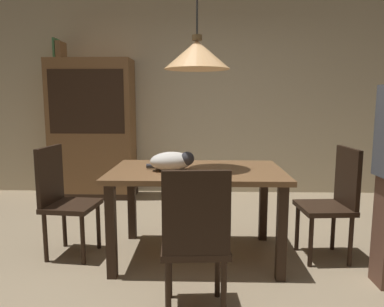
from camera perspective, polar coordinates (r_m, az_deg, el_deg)
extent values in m
plane|color=#998466|center=(2.79, -1.02, -19.47)|extent=(10.00, 10.00, 0.00)
cube|color=beige|center=(5.12, 0.31, 9.99)|extent=(6.40, 0.10, 2.90)
cube|color=brown|center=(2.94, 0.76, -2.89)|extent=(1.40, 0.90, 0.04)
cube|color=black|center=(2.74, -12.74, -12.05)|extent=(0.07, 0.07, 0.71)
cube|color=black|center=(2.73, 14.07, -12.24)|extent=(0.07, 0.07, 0.71)
cube|color=black|center=(3.47, -9.55, -7.62)|extent=(0.07, 0.07, 0.71)
cube|color=black|center=(3.45, 11.28, -7.74)|extent=(0.07, 0.07, 0.71)
cube|color=black|center=(3.20, -18.59, -7.91)|extent=(0.44, 0.44, 0.04)
cube|color=black|center=(3.22, -21.68, -3.20)|extent=(0.08, 0.38, 0.48)
cylinder|color=black|center=(3.07, -16.99, -12.98)|extent=(0.04, 0.04, 0.41)
cylinder|color=black|center=(3.34, -14.67, -11.10)|extent=(0.04, 0.04, 0.41)
cylinder|color=black|center=(3.21, -22.31, -12.28)|extent=(0.04, 0.04, 0.41)
cylinder|color=black|center=(3.47, -19.65, -10.57)|extent=(0.04, 0.04, 0.41)
cube|color=black|center=(2.26, 0.44, -14.38)|extent=(0.43, 0.43, 0.04)
cube|color=black|center=(2.00, 0.69, -9.48)|extent=(0.38, 0.06, 0.48)
cylinder|color=black|center=(2.51, 4.08, -17.63)|extent=(0.04, 0.04, 0.41)
cylinder|color=black|center=(2.49, -3.62, -17.77)|extent=(0.04, 0.04, 0.41)
cylinder|color=black|center=(2.22, 5.06, -21.22)|extent=(0.04, 0.04, 0.41)
cylinder|color=black|center=(2.21, -3.81, -21.42)|extent=(0.04, 0.04, 0.41)
cube|color=black|center=(3.17, 20.27, -8.13)|extent=(0.43, 0.43, 0.04)
cube|color=black|center=(3.19, 23.50, -3.43)|extent=(0.06, 0.38, 0.48)
cylinder|color=black|center=(3.33, 16.41, -11.25)|extent=(0.04, 0.04, 0.41)
cylinder|color=black|center=(3.05, 18.38, -13.20)|extent=(0.04, 0.04, 0.41)
cylinder|color=black|center=(3.44, 21.55, -10.84)|extent=(0.04, 0.04, 0.41)
cylinder|color=black|center=(3.17, 23.93, -12.64)|extent=(0.04, 0.04, 0.41)
ellipsoid|color=silver|center=(2.87, -3.33, -1.23)|extent=(0.39, 0.30, 0.15)
sphere|color=#333338|center=(2.84, -0.80, -0.81)|extent=(0.11, 0.11, 0.11)
cylinder|color=#333338|center=(2.95, -5.53, -1.98)|extent=(0.18, 0.04, 0.04)
cone|color=#E0A86B|center=(2.90, 0.80, 15.43)|extent=(0.52, 0.52, 0.22)
cylinder|color=#513D23|center=(2.92, 0.80, 17.96)|extent=(0.08, 0.08, 0.04)
cube|color=brown|center=(5.02, -15.54, 3.72)|extent=(1.10, 0.44, 1.85)
cube|color=black|center=(4.79, -16.50, 7.91)|extent=(0.97, 0.01, 0.81)
cube|color=black|center=(5.16, -15.16, -6.11)|extent=(1.12, 0.45, 0.08)
cube|color=#427A4C|center=(5.20, -20.78, 15.30)|extent=(0.03, 0.20, 0.26)
cube|color=brown|center=(5.17, -20.12, 15.15)|extent=(0.06, 0.24, 0.22)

